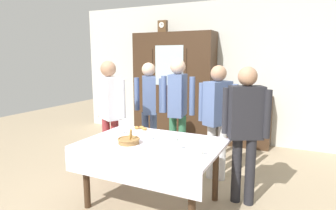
{
  "coord_description": "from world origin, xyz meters",
  "views": [
    {
      "loc": [
        1.44,
        -2.8,
        1.64
      ],
      "look_at": [
        0.0,
        0.2,
        1.07
      ],
      "focal_mm": 30.13,
      "sensor_mm": 36.0,
      "label": 1
    }
  ],
  "objects": [
    {
      "name": "tea_cup_near_left",
      "position": [
        0.24,
        -0.13,
        0.75
      ],
      "size": [
        0.13,
        0.13,
        0.06
      ],
      "color": "silver",
      "rests_on": "dining_table"
    },
    {
      "name": "person_behind_table_right",
      "position": [
        0.45,
        0.76,
        0.93
      ],
      "size": [
        0.52,
        0.41,
        1.54
      ],
      "color": "silver",
      "rests_on": "ground"
    },
    {
      "name": "tea_cup_center",
      "position": [
        0.18,
        0.06,
        0.75
      ],
      "size": [
        0.13,
        0.13,
        0.06
      ],
      "color": "white",
      "rests_on": "dining_table"
    },
    {
      "name": "book_stack",
      "position": [
        0.53,
        2.41,
        1.01
      ],
      "size": [
        0.17,
        0.22,
        0.13
      ],
      "color": "#3D754C",
      "rests_on": "bookshelf_low"
    },
    {
      "name": "tea_cup_front_edge",
      "position": [
        -0.52,
        -0.04,
        0.75
      ],
      "size": [
        0.13,
        0.13,
        0.06
      ],
      "color": "white",
      "rests_on": "dining_table"
    },
    {
      "name": "ground_plane",
      "position": [
        0.0,
        0.0,
        0.0
      ],
      "size": [
        12.0,
        12.0,
        0.0
      ],
      "primitive_type": "plane",
      "color": "tan",
      "rests_on": "ground"
    },
    {
      "name": "tea_cup_far_left",
      "position": [
        0.34,
        -0.27,
        0.75
      ],
      "size": [
        0.13,
        0.13,
        0.06
      ],
      "color": "white",
      "rests_on": "dining_table"
    },
    {
      "name": "spoon_far_left",
      "position": [
        -0.24,
        -0.13,
        0.73
      ],
      "size": [
        0.12,
        0.02,
        0.01
      ],
      "color": "silver",
      "rests_on": "dining_table"
    },
    {
      "name": "person_by_cabinet",
      "position": [
        -0.71,
        1.0,
        0.94
      ],
      "size": [
        0.52,
        0.41,
        1.56
      ],
      "color": "slate",
      "rests_on": "ground"
    },
    {
      "name": "mantel_clock",
      "position": [
        -1.15,
        2.35,
        2.23
      ],
      "size": [
        0.18,
        0.11,
        0.24
      ],
      "color": "brown",
      "rests_on": "wall_cabinet"
    },
    {
      "name": "bread_basket",
      "position": [
        -0.2,
        -0.35,
        0.76
      ],
      "size": [
        0.24,
        0.24,
        0.16
      ],
      "color": "#9E7542",
      "rests_on": "dining_table"
    },
    {
      "name": "person_beside_shelf",
      "position": [
        0.91,
        0.26,
        0.93
      ],
      "size": [
        0.52,
        0.34,
        1.54
      ],
      "color": "#232328",
      "rests_on": "ground"
    },
    {
      "name": "tea_cup_near_right",
      "position": [
        -0.09,
        -0.13,
        0.75
      ],
      "size": [
        0.13,
        0.13,
        0.06
      ],
      "color": "white",
      "rests_on": "dining_table"
    },
    {
      "name": "dining_table",
      "position": [
        0.0,
        -0.23,
        0.62
      ],
      "size": [
        1.51,
        1.05,
        0.72
      ],
      "color": "#3D2819",
      "rests_on": "ground"
    },
    {
      "name": "person_near_right_end",
      "position": [
        -0.97,
        0.34,
        0.96
      ],
      "size": [
        0.52,
        0.35,
        1.59
      ],
      "color": "#933338",
      "rests_on": "ground"
    },
    {
      "name": "tea_cup_mid_left",
      "position": [
        0.6,
        -0.35,
        0.75
      ],
      "size": [
        0.13,
        0.13,
        0.06
      ],
      "color": "white",
      "rests_on": "dining_table"
    },
    {
      "name": "pastry_plate",
      "position": [
        -0.37,
        0.16,
        0.74
      ],
      "size": [
        0.28,
        0.28,
        0.05
      ],
      "color": "white",
      "rests_on": "dining_table"
    },
    {
      "name": "back_wall",
      "position": [
        0.0,
        2.65,
        1.35
      ],
      "size": [
        6.4,
        0.1,
        2.7
      ],
      "primitive_type": "cube",
      "color": "silver",
      "rests_on": "ground"
    },
    {
      "name": "bookshelf_low",
      "position": [
        0.53,
        2.41,
        0.47
      ],
      "size": [
        0.91,
        0.35,
        0.95
      ],
      "color": "#3D2819",
      "rests_on": "ground"
    },
    {
      "name": "person_behind_table_left",
      "position": [
        -0.17,
        0.87,
        0.98
      ],
      "size": [
        0.52,
        0.39,
        1.62
      ],
      "color": "#33704C",
      "rests_on": "ground"
    },
    {
      "name": "spoon_back_edge",
      "position": [
        0.19,
        -0.39,
        0.73
      ],
      "size": [
        0.12,
        0.02,
        0.01
      ],
      "color": "silver",
      "rests_on": "dining_table"
    },
    {
      "name": "wall_cabinet",
      "position": [
        -0.9,
        2.35,
        1.06
      ],
      "size": [
        1.64,
        0.46,
        2.11
      ],
      "color": "#3D2819",
      "rests_on": "ground"
    }
  ]
}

